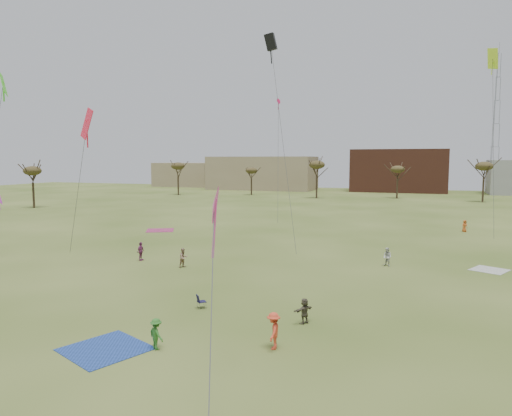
% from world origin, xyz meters
% --- Properties ---
extents(ground, '(260.00, 260.00, 0.00)m').
position_xyz_m(ground, '(0.00, 0.00, 0.00)').
color(ground, '#394F18').
rests_on(ground, ground).
extents(flyer_near_center, '(1.14, 0.96, 1.54)m').
position_xyz_m(flyer_near_center, '(0.10, -2.63, 0.77)').
color(flyer_near_center, '#2E6F25').
rests_on(flyer_near_center, ground).
extents(spectator_fore_b, '(0.91, 0.99, 1.65)m').
position_xyz_m(spectator_fore_b, '(-7.12, 13.41, 0.83)').
color(spectator_fore_b, '#997861').
rests_on(spectator_fore_b, ground).
extents(spectator_fore_c, '(1.08, 1.38, 1.46)m').
position_xyz_m(spectator_fore_c, '(6.01, 3.33, 0.73)').
color(spectator_fore_c, brown).
rests_on(spectator_fore_c, ground).
extents(flyer_mid_b, '(0.85, 1.27, 1.82)m').
position_xyz_m(flyer_mid_b, '(5.45, -0.66, 0.91)').
color(flyer_mid_b, '#DE4629').
rests_on(flyer_mid_b, ground).
extents(spectator_mid_d, '(0.44, 1.01, 1.70)m').
position_xyz_m(spectator_mid_d, '(-12.10, 14.49, 0.85)').
color(spectator_mid_d, '#8B3970').
rests_on(spectator_mid_d, ground).
extents(spectator_mid_e, '(0.99, 0.93, 1.61)m').
position_xyz_m(spectator_mid_e, '(9.31, 19.74, 0.80)').
color(spectator_mid_e, silver).
rests_on(spectator_mid_e, ground).
extents(flyer_far_b, '(0.89, 0.81, 1.53)m').
position_xyz_m(flyer_far_b, '(17.10, 43.10, 0.76)').
color(flyer_far_b, '#C85B22').
rests_on(flyer_far_b, ground).
extents(blanket_blue, '(4.68, 4.68, 0.03)m').
position_xyz_m(blanket_blue, '(-2.24, -3.49, 0.00)').
color(blanket_blue, '#214092').
rests_on(blanket_blue, ground).
extents(blanket_cream, '(3.47, 3.47, 0.03)m').
position_xyz_m(blanket_cream, '(17.48, 21.10, 0.00)').
color(blanket_cream, beige).
rests_on(blanket_cream, ground).
extents(blanket_plum, '(4.65, 4.65, 0.03)m').
position_xyz_m(blanket_plum, '(-20.12, 31.06, 0.00)').
color(blanket_plum, '#9E305E').
rests_on(blanket_plum, ground).
extents(camp_chair_center, '(0.74, 0.74, 0.87)m').
position_xyz_m(camp_chair_center, '(-0.68, 3.85, 0.26)').
color(camp_chair_center, '#161437').
rests_on(camp_chair_center, ground).
extents(kites_aloft, '(57.50, 52.24, 25.96)m').
position_xyz_m(kites_aloft, '(0.97, 15.42, 15.87)').
color(kites_aloft, black).
rests_on(kites_aloft, ground).
extents(tree_line, '(117.44, 49.32, 8.91)m').
position_xyz_m(tree_line, '(-2.85, 79.12, 7.09)').
color(tree_line, '#3A2B1E').
rests_on(tree_line, ground).
extents(building_tan, '(32.00, 14.00, 10.00)m').
position_xyz_m(building_tan, '(-35.00, 115.00, 5.00)').
color(building_tan, '#937F60').
rests_on(building_tan, ground).
extents(building_brick, '(26.00, 16.00, 12.00)m').
position_xyz_m(building_brick, '(5.00, 120.00, 6.00)').
color(building_brick, brown).
rests_on(building_brick, ground).
extents(building_tan_west, '(20.00, 12.00, 8.00)m').
position_xyz_m(building_tan_west, '(-65.00, 122.00, 4.00)').
color(building_tan_west, '#937F60').
rests_on(building_tan_west, ground).
extents(radio_tower, '(1.51, 1.72, 41.00)m').
position_xyz_m(radio_tower, '(30.00, 125.00, 19.21)').
color(radio_tower, '#9EA3A8').
rests_on(radio_tower, ground).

